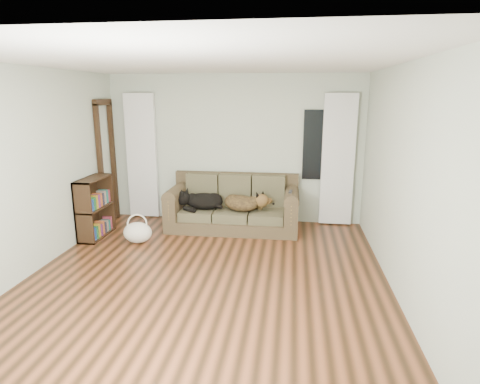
# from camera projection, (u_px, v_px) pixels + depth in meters

# --- Properties ---
(floor) EXTENTS (5.00, 5.00, 0.00)m
(floor) POSITION_uv_depth(u_px,v_px,m) (206.00, 279.00, 5.03)
(floor) COLOR black
(floor) RESTS_ON ground
(ceiling) EXTENTS (5.00, 5.00, 0.00)m
(ceiling) POSITION_uv_depth(u_px,v_px,m) (201.00, 62.00, 4.41)
(ceiling) COLOR white
(ceiling) RESTS_ON ground
(wall_back) EXTENTS (4.50, 0.04, 2.60)m
(wall_back) POSITION_uv_depth(u_px,v_px,m) (235.00, 149.00, 7.13)
(wall_back) COLOR #B0BBAA
(wall_back) RESTS_ON ground
(wall_left) EXTENTS (0.04, 5.00, 2.60)m
(wall_left) POSITION_uv_depth(u_px,v_px,m) (28.00, 172.00, 5.01)
(wall_left) COLOR #B0BBAA
(wall_left) RESTS_ON ground
(wall_right) EXTENTS (0.04, 5.00, 2.60)m
(wall_right) POSITION_uv_depth(u_px,v_px,m) (403.00, 183.00, 4.43)
(wall_right) COLOR #B0BBAA
(wall_right) RESTS_ON ground
(curtain_left) EXTENTS (0.55, 0.08, 2.25)m
(curtain_left) POSITION_uv_depth(u_px,v_px,m) (142.00, 156.00, 7.31)
(curtain_left) COLOR white
(curtain_left) RESTS_ON ground
(curtain_right) EXTENTS (0.55, 0.08, 2.25)m
(curtain_right) POSITION_uv_depth(u_px,v_px,m) (338.00, 160.00, 6.85)
(curtain_right) COLOR white
(curtain_right) RESTS_ON ground
(window_pane) EXTENTS (0.50, 0.03, 1.20)m
(window_pane) POSITION_uv_depth(u_px,v_px,m) (318.00, 145.00, 6.89)
(window_pane) COLOR black
(window_pane) RESTS_ON wall_back
(door_casing) EXTENTS (0.07, 0.60, 2.10)m
(door_casing) POSITION_uv_depth(u_px,v_px,m) (107.00, 165.00, 7.04)
(door_casing) COLOR black
(door_casing) RESTS_ON ground
(sofa) EXTENTS (2.20, 0.95, 0.90)m
(sofa) POSITION_uv_depth(u_px,v_px,m) (233.00, 203.00, 6.82)
(sofa) COLOR #2E2B1E
(sofa) RESTS_ON floor
(dog_black_lab) EXTENTS (0.69, 0.52, 0.28)m
(dog_black_lab) POSITION_uv_depth(u_px,v_px,m) (202.00, 201.00, 6.82)
(dog_black_lab) COLOR black
(dog_black_lab) RESTS_ON sofa
(dog_shepherd) EXTENTS (0.76, 0.67, 0.28)m
(dog_shepherd) POSITION_uv_depth(u_px,v_px,m) (244.00, 202.00, 6.71)
(dog_shepherd) COLOR black
(dog_shepherd) RESTS_ON sofa
(tv_remote) EXTENTS (0.06, 0.18, 0.02)m
(tv_remote) POSITION_uv_depth(u_px,v_px,m) (290.00, 191.00, 6.44)
(tv_remote) COLOR black
(tv_remote) RESTS_ON sofa
(tote_bag) EXTENTS (0.47, 0.38, 0.32)m
(tote_bag) POSITION_uv_depth(u_px,v_px,m) (138.00, 233.00, 6.22)
(tote_bag) COLOR white
(tote_bag) RESTS_ON floor
(bookshelf) EXTENTS (0.32, 0.79, 0.97)m
(bookshelf) POSITION_uv_depth(u_px,v_px,m) (95.00, 207.00, 6.42)
(bookshelf) COLOR black
(bookshelf) RESTS_ON floor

